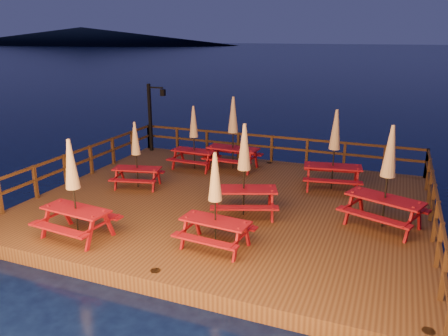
# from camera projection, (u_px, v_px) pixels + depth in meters

# --- Properties ---
(ground) EXTENTS (500.00, 500.00, 0.00)m
(ground) POSITION_uv_depth(u_px,v_px,m) (229.00, 212.00, 13.98)
(ground) COLOR black
(ground) RESTS_ON ground
(deck) EXTENTS (12.00, 10.00, 0.40)m
(deck) POSITION_uv_depth(u_px,v_px,m) (229.00, 207.00, 13.92)
(deck) COLOR #4B2D18
(deck) RESTS_ON ground
(deck_piles) EXTENTS (11.44, 9.44, 1.40)m
(deck_piles) POSITION_uv_depth(u_px,v_px,m) (229.00, 221.00, 14.06)
(deck_piles) COLOR #392312
(deck_piles) RESTS_ON ground
(railing) EXTENTS (11.80, 9.75, 1.10)m
(railing) POSITION_uv_depth(u_px,v_px,m) (248.00, 163.00, 15.21)
(railing) COLOR #392312
(railing) RESTS_ON deck
(lamp_post) EXTENTS (0.85, 0.18, 3.00)m
(lamp_post) POSITION_uv_depth(u_px,v_px,m) (153.00, 111.00, 19.28)
(lamp_post) COLOR black
(lamp_post) RESTS_ON deck
(headland_left) EXTENTS (180.00, 84.00, 9.00)m
(headland_left) POSITION_uv_depth(u_px,v_px,m) (82.00, 36.00, 238.05)
(headland_left) COLOR black
(headland_left) RESTS_ON ground
(picnic_table_0) EXTENTS (2.33, 2.14, 2.71)m
(picnic_table_0) POSITION_uv_depth(u_px,v_px,m) (244.00, 169.00, 12.38)
(picnic_table_0) COLOR maroon
(picnic_table_0) RESTS_ON deck
(picnic_table_1) EXTENTS (2.15, 1.87, 2.73)m
(picnic_table_1) POSITION_uv_depth(u_px,v_px,m) (334.00, 149.00, 14.54)
(picnic_table_1) COLOR maroon
(picnic_table_1) RESTS_ON deck
(picnic_table_2) EXTENTS (1.78, 1.48, 2.47)m
(picnic_table_2) POSITION_uv_depth(u_px,v_px,m) (194.00, 137.00, 16.83)
(picnic_table_2) COLOR maroon
(picnic_table_2) RESTS_ON deck
(picnic_table_3) EXTENTS (2.44, 2.23, 2.84)m
(picnic_table_3) POSITION_uv_depth(u_px,v_px,m) (388.00, 176.00, 11.56)
(picnic_table_3) COLOR maroon
(picnic_table_3) RESTS_ON deck
(picnic_table_4) EXTENTS (1.86, 1.65, 2.28)m
(picnic_table_4) POSITION_uv_depth(u_px,v_px,m) (136.00, 154.00, 14.78)
(picnic_table_4) COLOR maroon
(picnic_table_4) RESTS_ON deck
(picnic_table_5) EXTENTS (1.96, 1.67, 2.62)m
(picnic_table_5) POSITION_uv_depth(u_px,v_px,m) (73.00, 188.00, 11.02)
(picnic_table_5) COLOR maroon
(picnic_table_5) RESTS_ON deck
(picnic_table_6) EXTENTS (2.03, 1.69, 2.82)m
(picnic_table_6) POSITION_uv_depth(u_px,v_px,m) (233.00, 132.00, 16.76)
(picnic_table_6) COLOR maroon
(picnic_table_6) RESTS_ON deck
(picnic_table_7) EXTENTS (1.81, 1.54, 2.44)m
(picnic_table_7) POSITION_uv_depth(u_px,v_px,m) (215.00, 200.00, 10.48)
(picnic_table_7) COLOR maroon
(picnic_table_7) RESTS_ON deck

